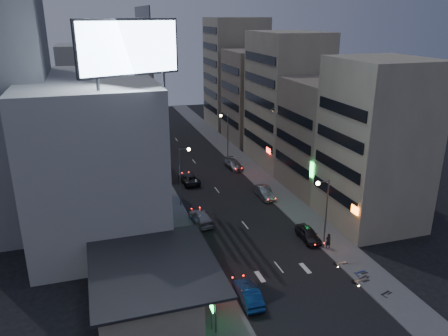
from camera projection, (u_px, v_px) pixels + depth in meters
name	position (u px, v px, depth m)	size (l,w,h in m)	color
ground	(296.00, 289.00, 41.21)	(180.00, 180.00, 0.00)	black
sidewalk_left	(159.00, 186.00, 65.85)	(4.00, 120.00, 0.12)	#4C4C4F
sidewalk_right	(257.00, 175.00, 70.44)	(4.00, 120.00, 0.12)	#4C4C4F
food_court	(145.00, 286.00, 38.36)	(11.00, 13.00, 3.88)	tan
white_building	(93.00, 154.00, 51.31)	(14.00, 24.00, 18.00)	#A9A9A4
grey_tower	(2.00, 86.00, 48.77)	(10.00, 14.00, 34.00)	gray
shophouse_near	(375.00, 144.00, 51.63)	(10.00, 11.00, 20.00)	tan
shophouse_mid	(328.00, 136.00, 62.77)	(11.00, 12.00, 16.00)	gray
shophouse_far	(286.00, 100.00, 73.31)	(10.00, 14.00, 22.00)	tan
far_left_a	(97.00, 105.00, 73.88)	(11.00, 10.00, 20.00)	#A9A9A4
far_left_b	(93.00, 106.00, 86.25)	(12.00, 10.00, 15.00)	gray
far_right_a	(256.00, 96.00, 87.60)	(11.00, 12.00, 18.00)	gray
far_right_b	(235.00, 73.00, 99.33)	(12.00, 12.00, 24.00)	tan
billboard	(129.00, 48.00, 39.25)	(9.52, 3.75, 6.20)	#595B60
street_lamp_right_near	(324.00, 205.00, 46.51)	(1.60, 0.44, 8.02)	#595B60
street_lamp_left	(183.00, 168.00, 57.50)	(1.60, 0.44, 8.02)	#595B60
street_lamp_right_far	(226.00, 129.00, 77.07)	(1.60, 0.44, 8.02)	#595B60
parked_car_right_near	(308.00, 234.00, 50.02)	(1.75, 4.35, 1.48)	#2C2B31
parked_car_right_mid	(264.00, 192.00, 61.73)	(1.63, 4.68, 1.54)	#989B9F
parked_car_left	(189.00, 179.00, 67.01)	(2.42, 5.26, 1.46)	#27272C
parked_car_right_far	(234.00, 164.00, 73.38)	(2.04, 5.01, 1.45)	#94969B
road_car_blue	(248.00, 294.00, 39.26)	(1.67, 4.78, 1.57)	navy
road_car_silver	(201.00, 217.00, 54.13)	(2.13, 5.25, 1.52)	#999AA1
person	(328.00, 241.00, 48.00)	(0.64, 0.42, 1.76)	black
scooter_black_a	(389.00, 286.00, 40.67)	(1.70, 0.57, 1.04)	black
scooter_silver_a	(366.00, 272.00, 42.58)	(2.07, 0.69, 1.26)	#B7BABF
scooter_blue	(365.00, 265.00, 43.85)	(1.99, 0.66, 1.22)	navy
scooter_black_b	(366.00, 270.00, 43.07)	(1.77, 0.59, 1.08)	black
scooter_silver_b	(346.00, 257.00, 45.45)	(1.74, 0.58, 1.07)	#B6B9BF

